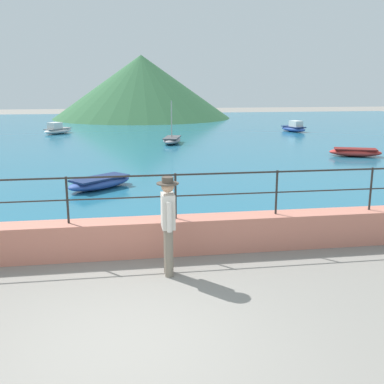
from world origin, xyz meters
TOP-DOWN VIEW (x-y plane):
  - ground_plane at (0.00, 0.00)m, footprint 120.00×120.00m
  - promenade_wall at (0.00, 3.20)m, footprint 20.00×0.56m
  - railing at (0.00, 3.20)m, footprint 18.44×0.04m
  - lake_water at (0.00, 25.84)m, footprint 64.00×44.32m
  - hill_main at (2.24, 40.45)m, footprint 17.37×17.37m
  - person_walking at (0.76, 2.13)m, footprint 0.38×0.57m
  - boat_2 at (-4.12, 26.26)m, footprint 2.12×2.37m
  - boat_3 at (-0.68, 9.02)m, footprint 2.34×2.17m
  - boat_4 at (2.85, 19.91)m, footprint 1.48×2.46m
  - boat_5 at (11.98, 25.16)m, footprint 1.55×2.46m
  - boat_6 at (10.60, 13.96)m, footprint 2.47×1.67m

SIDE VIEW (x-z plane):
  - ground_plane at x=0.00m, z-range 0.00..0.00m
  - lake_water at x=0.00m, z-range 0.00..0.06m
  - boat_3 at x=-0.68m, z-range 0.08..0.44m
  - boat_6 at x=10.60m, z-range 0.08..0.44m
  - boat_4 at x=2.85m, z-range -0.91..1.44m
  - boat_2 at x=-4.12m, z-range -0.05..0.71m
  - boat_5 at x=11.98m, z-range -0.05..0.71m
  - promenade_wall at x=0.00m, z-range 0.00..0.70m
  - person_walking at x=0.76m, z-range 0.10..1.85m
  - railing at x=0.00m, z-range 0.88..1.78m
  - hill_main at x=2.24m, z-range 0.00..6.04m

